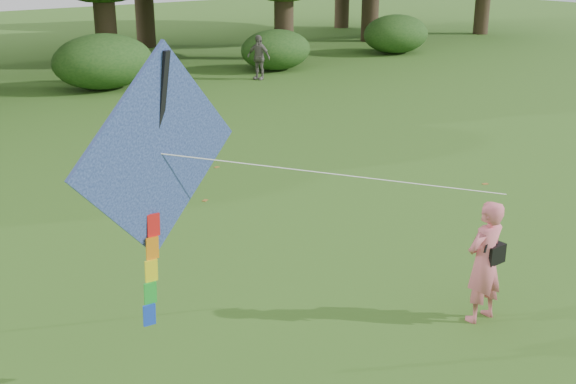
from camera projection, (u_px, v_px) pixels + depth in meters
ground at (451, 315)px, 9.81m from camera, size 100.00×100.00×0.00m
man_kite_flyer at (484, 262)px, 9.46m from camera, size 0.62×0.42×1.68m
bystander_right at (259, 57)px, 26.37m from camera, size 0.72×1.03×1.62m
crossbody_bag at (493, 253)px, 9.46m from camera, size 0.43×0.20×0.69m
flying_kite at (159, 158)px, 7.49m from camera, size 5.38×1.69×3.13m
fallen_leaves at (278, 271)px, 11.12m from camera, size 11.00×14.98×0.01m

